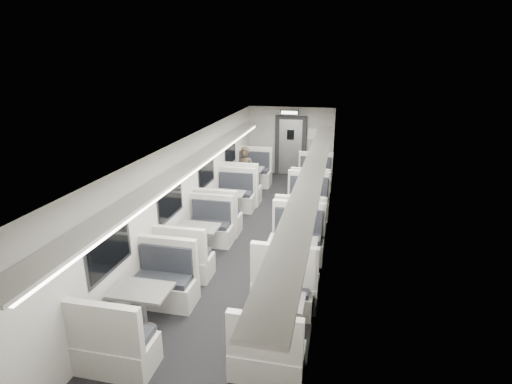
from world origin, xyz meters
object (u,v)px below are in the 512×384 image
at_px(booth_right_d, 276,319).
at_px(passenger, 245,174).
at_px(booth_right_a, 313,185).
at_px(booth_left_a, 247,181).
at_px(booth_left_b, 227,206).
at_px(vestibule_door, 290,146).
at_px(exit_sign, 290,112).
at_px(booth_right_c, 292,260).
at_px(booth_left_c, 199,242).
at_px(booth_left_d, 143,310).
at_px(booth_right_b, 304,214).

relative_size(booth_right_d, passenger, 1.23).
bearing_deg(booth_right_a, booth_left_a, -178.14).
relative_size(booth_left_b, vestibule_door, 1.02).
bearing_deg(exit_sign, booth_left_a, -117.13).
bearing_deg(booth_right_c, booth_left_c, 168.43).
height_order(booth_left_a, booth_right_d, booth_left_a).
relative_size(booth_left_d, exit_sign, 3.42).
xyz_separation_m(booth_right_a, vestibule_door, (-1.00, 2.37, 0.65)).
bearing_deg(booth_left_d, booth_right_b, 65.53).
xyz_separation_m(vestibule_door, exit_sign, (0.00, -0.49, 1.24)).
bearing_deg(vestibule_door, booth_left_c, -98.41).
bearing_deg(booth_left_a, passenger, -82.59).
bearing_deg(passenger, booth_right_b, -26.83).
bearing_deg(passenger, booth_left_a, 113.48).
distance_m(booth_right_b, vestibule_door, 4.95).
bearing_deg(booth_left_d, booth_left_b, 90.00).
distance_m(booth_right_c, passenger, 4.60).
xyz_separation_m(booth_right_b, vestibule_door, (-1.00, 4.81, 0.64)).
xyz_separation_m(booth_left_b, booth_right_c, (2.00, -2.53, 0.01)).
xyz_separation_m(booth_right_d, exit_sign, (-1.00, 8.46, 1.93)).
distance_m(booth_right_c, booth_right_d, 1.77).
height_order(passenger, exit_sign, exit_sign).
distance_m(booth_right_c, vestibule_door, 7.27).
distance_m(booth_left_d, passenger, 6.20).
distance_m(booth_left_a, booth_left_d, 6.76).
xyz_separation_m(booth_left_d, exit_sign, (1.00, 8.71, 1.90)).
bearing_deg(booth_left_b, vestibule_door, 77.84).
bearing_deg(exit_sign, vestibule_door, 90.00).
bearing_deg(booth_left_b, booth_left_a, 90.00).
height_order(booth_left_b, booth_right_c, booth_right_c).
height_order(booth_right_b, vestibule_door, vestibule_door).
height_order(booth_left_b, booth_left_d, booth_left_b).
xyz_separation_m(booth_right_a, passenger, (-1.93, -0.64, 0.40)).
bearing_deg(booth_right_c, booth_left_b, 128.29).
bearing_deg(booth_left_c, booth_right_b, 44.40).
distance_m(booth_right_b, booth_right_c, 2.37).
height_order(vestibule_door, exit_sign, exit_sign).
height_order(booth_left_d, booth_right_b, booth_right_b).
bearing_deg(booth_left_a, vestibule_door, 67.71).
bearing_deg(exit_sign, booth_right_b, -76.96).
height_order(booth_left_b, vestibule_door, vestibule_door).
bearing_deg(vestibule_door, booth_left_d, -96.20).
xyz_separation_m(booth_left_d, booth_right_a, (2.00, 6.83, 0.01)).
bearing_deg(booth_left_d, booth_left_c, 90.00).
distance_m(booth_left_b, booth_right_b, 2.01).
distance_m(booth_left_d, booth_right_a, 7.11).
distance_m(booth_left_a, vestibule_door, 2.71).
relative_size(booth_right_a, booth_right_d, 1.12).
distance_m(booth_right_b, exit_sign, 4.81).
bearing_deg(booth_left_a, booth_right_d, -72.91).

